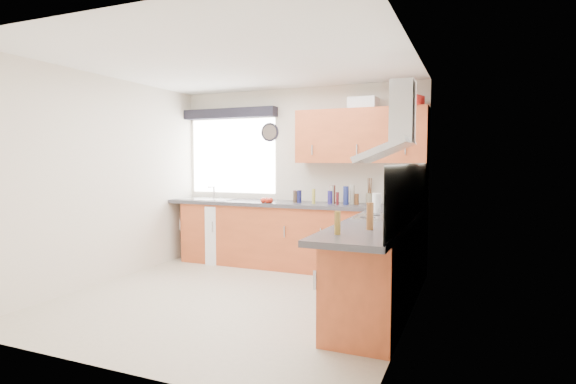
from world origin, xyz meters
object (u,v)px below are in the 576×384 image
at_px(extractor_hood, 394,131).
at_px(oven, 382,266).
at_px(washing_machine, 229,233).
at_px(upper_cabinets, 361,136).

bearing_deg(extractor_hood, oven, 180.00).
height_order(oven, washing_machine, oven).
distance_m(extractor_hood, washing_machine, 3.15).
height_order(extractor_hood, washing_machine, extractor_hood).
bearing_deg(extractor_hood, upper_cabinets, 116.13).
distance_m(oven, washing_machine, 2.75).
height_order(extractor_hood, upper_cabinets, upper_cabinets).
distance_m(oven, extractor_hood, 1.35).
bearing_deg(washing_machine, upper_cabinets, -14.48).
bearing_deg(washing_machine, oven, -43.90).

